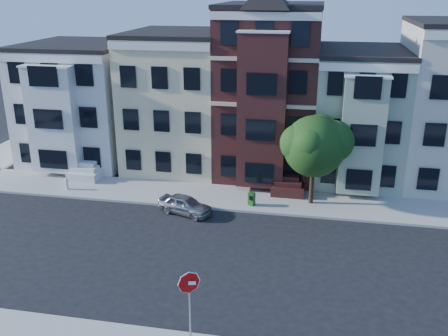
% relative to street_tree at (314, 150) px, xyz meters
% --- Properties ---
extents(ground, '(120.00, 120.00, 0.00)m').
position_rel_street_tree_xyz_m(ground, '(-3.53, -8.02, -3.72)').
color(ground, black).
extents(far_sidewalk, '(60.00, 4.00, 0.15)m').
position_rel_street_tree_xyz_m(far_sidewalk, '(-3.53, -0.02, -3.65)').
color(far_sidewalk, '#9E9B93').
rests_on(far_sidewalk, ground).
extents(house_white, '(8.00, 9.00, 9.00)m').
position_rel_street_tree_xyz_m(house_white, '(-18.53, 6.48, 0.78)').
color(house_white, silver).
rests_on(house_white, ground).
extents(house_yellow, '(7.00, 9.00, 10.00)m').
position_rel_street_tree_xyz_m(house_yellow, '(-10.53, 6.48, 1.28)').
color(house_yellow, beige).
rests_on(house_yellow, ground).
extents(house_brown, '(7.00, 9.00, 12.00)m').
position_rel_street_tree_xyz_m(house_brown, '(-3.53, 6.48, 2.28)').
color(house_brown, '#3A1716').
rests_on(house_brown, ground).
extents(house_green, '(6.00, 9.00, 9.00)m').
position_rel_street_tree_xyz_m(house_green, '(2.97, 6.48, 0.78)').
color(house_green, '#92A388').
rests_on(house_green, ground).
extents(street_tree, '(7.50, 7.50, 7.15)m').
position_rel_street_tree_xyz_m(street_tree, '(0.00, 0.00, 0.00)').
color(street_tree, '#234F17').
rests_on(street_tree, far_sidewalk).
extents(parked_car, '(3.77, 2.45, 1.19)m').
position_rel_street_tree_xyz_m(parked_car, '(-7.67, -2.82, -3.13)').
color(parked_car, '#A5A7AD').
rests_on(parked_car, ground).
extents(newspaper_box, '(0.48, 0.45, 0.85)m').
position_rel_street_tree_xyz_m(newspaper_box, '(-3.73, -1.11, -3.15)').
color(newspaper_box, '#21581D').
rests_on(newspaper_box, far_sidewalk).
extents(fire_hydrant, '(0.29, 0.29, 0.66)m').
position_rel_street_tree_xyz_m(fire_hydrant, '(-16.65, -0.88, -3.25)').
color(fire_hydrant, silver).
rests_on(fire_hydrant, far_sidewalk).
extents(stop_sign, '(0.94, 0.34, 3.42)m').
position_rel_street_tree_xyz_m(stop_sign, '(-4.36, -14.32, -1.87)').
color(stop_sign, '#A10306').
rests_on(stop_sign, near_sidewalk).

